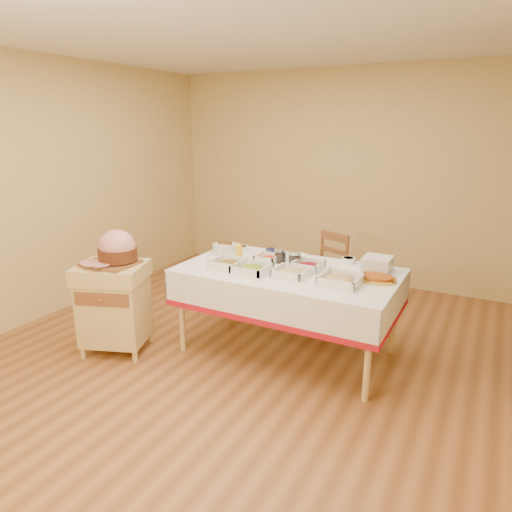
{
  "coord_description": "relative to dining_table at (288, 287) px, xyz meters",
  "views": [
    {
      "loc": [
        1.8,
        -3.05,
        1.94
      ],
      "look_at": [
        0.05,
        0.2,
        0.87
      ],
      "focal_mm": 32.0,
      "sensor_mm": 36.0,
      "label": 1
    }
  ],
  "objects": [
    {
      "name": "butcher_cart",
      "position": [
        -1.34,
        -0.69,
        -0.15
      ],
      "size": [
        0.69,
        0.64,
        0.79
      ],
      "color": "#E3C77D",
      "rests_on": "ground"
    },
    {
      "name": "serving_dish_a",
      "position": [
        -0.47,
        -0.2,
        0.2
      ],
      "size": [
        0.26,
        0.25,
        0.11
      ],
      "color": "white",
      "rests_on": "dining_table"
    },
    {
      "name": "serving_dish_c",
      "position": [
        0.1,
        -0.15,
        0.2
      ],
      "size": [
        0.26,
        0.26,
        0.11
      ],
      "color": "white",
      "rests_on": "dining_table"
    },
    {
      "name": "small_bowl_right",
      "position": [
        0.4,
        0.4,
        0.19
      ],
      "size": [
        0.12,
        0.12,
        0.06
      ],
      "color": "white",
      "rests_on": "dining_table"
    },
    {
      "name": "bowl_small_imported",
      "position": [
        0.58,
        0.36,
        0.19
      ],
      "size": [
        0.21,
        0.21,
        0.05
      ],
      "primitive_type": "imported",
      "rotation": [
        0.0,
        0.0,
        -0.32
      ],
      "color": "white",
      "rests_on": "dining_table"
    },
    {
      "name": "preserve_jar_right",
      "position": [
        0.01,
        0.12,
        0.22
      ],
      "size": [
        0.11,
        0.11,
        0.13
      ],
      "color": "silver",
      "rests_on": "dining_table"
    },
    {
      "name": "serving_dish_e",
      "position": [
        -0.26,
        0.13,
        0.19
      ],
      "size": [
        0.2,
        0.19,
        0.09
      ],
      "color": "white",
      "rests_on": "dining_table"
    },
    {
      "name": "serving_dish_d",
      "position": [
        0.51,
        -0.15,
        0.2
      ],
      "size": [
        0.3,
        0.3,
        0.11
      ],
      "color": "white",
      "rests_on": "dining_table"
    },
    {
      "name": "serving_dish_f",
      "position": [
        0.15,
        0.07,
        0.2
      ],
      "size": [
        0.25,
        0.24,
        0.11
      ],
      "color": "white",
      "rests_on": "dining_table"
    },
    {
      "name": "dining_chair",
      "position": [
        0.01,
        0.91,
        -0.15
      ],
      "size": [
        0.5,
        0.49,
        0.87
      ],
      "color": "brown",
      "rests_on": "ground"
    },
    {
      "name": "mustard_bottle",
      "position": [
        -0.47,
        -0.02,
        0.25
      ],
      "size": [
        0.06,
        0.06,
        0.19
      ],
      "color": "yellow",
      "rests_on": "dining_table"
    },
    {
      "name": "small_bowl_left",
      "position": [
        -0.62,
        0.29,
        0.19
      ],
      "size": [
        0.13,
        0.13,
        0.06
      ],
      "color": "white",
      "rests_on": "dining_table"
    },
    {
      "name": "brass_platter",
      "position": [
        0.72,
        0.06,
        0.18
      ],
      "size": [
        0.33,
        0.23,
        0.04
      ],
      "color": "gold",
      "rests_on": "dining_table"
    },
    {
      "name": "bread_basket",
      "position": [
        -0.74,
        0.18,
        0.21
      ],
      "size": [
        0.24,
        0.24,
        0.1
      ],
      "color": "beige",
      "rests_on": "dining_table"
    },
    {
      "name": "bowl_white_imported",
      "position": [
        -0.06,
        0.33,
        0.18
      ],
      "size": [
        0.2,
        0.2,
        0.04
      ],
      "primitive_type": "imported",
      "rotation": [
        0.0,
        0.0,
        -0.21
      ],
      "color": "white",
      "rests_on": "dining_table"
    },
    {
      "name": "small_bowl_mid",
      "position": [
        -0.32,
        0.35,
        0.19
      ],
      "size": [
        0.12,
        0.12,
        0.05
      ],
      "color": "navy",
      "rests_on": "dining_table"
    },
    {
      "name": "ham_on_board",
      "position": [
        -1.29,
        -0.65,
        0.32
      ],
      "size": [
        0.45,
        0.43,
        0.3
      ],
      "color": "brown",
      "rests_on": "butcher_cart"
    },
    {
      "name": "plate_stack",
      "position": [
        0.67,
        0.3,
        0.22
      ],
      "size": [
        0.23,
        0.23,
        0.12
      ],
      "color": "white",
      "rests_on": "dining_table"
    },
    {
      "name": "serving_dish_b",
      "position": [
        -0.22,
        -0.23,
        0.2
      ],
      "size": [
        0.27,
        0.27,
        0.11
      ],
      "color": "white",
      "rests_on": "dining_table"
    },
    {
      "name": "dining_table",
      "position": [
        0.0,
        0.0,
        0.0
      ],
      "size": [
        1.82,
        1.02,
        0.76
      ],
      "color": "#E3C77D",
      "rests_on": "ground"
    },
    {
      "name": "preserve_jar_left",
      "position": [
        -0.15,
        0.16,
        0.22
      ],
      "size": [
        0.1,
        0.1,
        0.13
      ],
      "color": "silver",
      "rests_on": "dining_table"
    },
    {
      "name": "room_shell",
      "position": [
        -0.3,
        -0.3,
        0.7
      ],
      "size": [
        5.0,
        5.0,
        5.0
      ],
      "color": "#9D5F30",
      "rests_on": "ground"
    }
  ]
}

